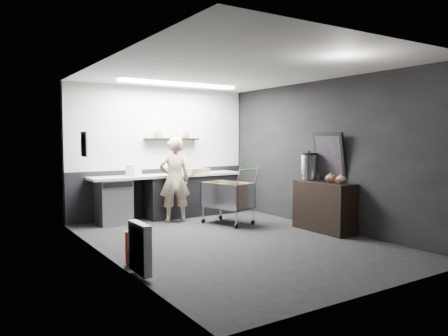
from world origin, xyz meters
TOP-DOWN VIEW (x-y plane):
  - floor at (0.00, 0.00)m, footprint 5.50×5.50m
  - ceiling at (0.00, 0.00)m, footprint 5.50×5.50m
  - wall_back at (0.00, 2.75)m, footprint 5.50×0.00m
  - wall_front at (0.00, -2.75)m, footprint 5.50×0.00m
  - wall_left at (-2.00, 0.00)m, footprint 0.00×5.50m
  - wall_right at (2.00, 0.00)m, footprint 0.00×5.50m
  - kitchen_wall_panel at (0.00, 2.73)m, footprint 3.95×0.02m
  - dado_panel at (0.00, 2.73)m, footprint 3.95×0.02m
  - floating_shelf at (0.20, 2.62)m, footprint 1.20×0.22m
  - wall_clock at (1.40, 2.72)m, footprint 0.20×0.03m
  - poster at (-1.98, 1.30)m, footprint 0.02×0.30m
  - poster_red_band at (-1.98, 1.30)m, footprint 0.02×0.22m
  - radiator at (-1.94, -0.90)m, footprint 0.10×0.50m
  - ceiling_strip at (0.00, 1.85)m, footprint 2.40×0.20m
  - prep_counter at (0.14, 2.42)m, footprint 3.20×0.61m
  - person at (-0.06, 1.97)m, footprint 0.69×0.55m
  - shopping_cart at (0.69, 1.22)m, footprint 0.84×1.13m
  - sideboard at (1.77, -0.22)m, footprint 0.50×1.16m
  - fire_extinguisher at (-1.85, -0.38)m, footprint 0.16×0.16m
  - cardboard_box at (0.60, 2.37)m, footprint 0.63×0.54m
  - pink_tub at (-0.77, 2.42)m, footprint 0.22×0.22m
  - white_container at (-0.71, 2.37)m, footprint 0.21×0.18m

SIDE VIEW (x-z plane):
  - floor at x=0.00m, z-range 0.00..0.00m
  - fire_extinguisher at x=-1.85m, z-range -0.01..0.51m
  - radiator at x=-1.94m, z-range 0.05..0.65m
  - prep_counter at x=0.14m, z-range 0.01..0.91m
  - dado_panel at x=0.00m, z-range 0.00..1.00m
  - shopping_cart at x=0.69m, z-range -0.02..1.05m
  - sideboard at x=1.77m, z-range -0.32..1.43m
  - person at x=-0.06m, z-range 0.00..1.66m
  - cardboard_box at x=0.60m, z-range 0.90..1.01m
  - white_container at x=-0.71m, z-range 0.90..1.05m
  - pink_tub at x=-0.77m, z-range 0.90..1.12m
  - wall_back at x=0.00m, z-range -1.40..4.10m
  - wall_front at x=0.00m, z-range -1.40..4.10m
  - wall_left at x=-2.00m, z-range -1.40..4.10m
  - wall_right at x=2.00m, z-range -1.40..4.10m
  - poster at x=-1.98m, z-range 1.35..1.75m
  - floating_shelf at x=0.20m, z-range 1.60..1.64m
  - poster_red_band at x=-1.98m, z-range 1.57..1.67m
  - kitchen_wall_panel at x=0.00m, z-range 1.00..2.70m
  - wall_clock at x=1.40m, z-range 2.05..2.25m
  - ceiling_strip at x=0.00m, z-range 2.65..2.69m
  - ceiling at x=0.00m, z-range 2.70..2.70m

